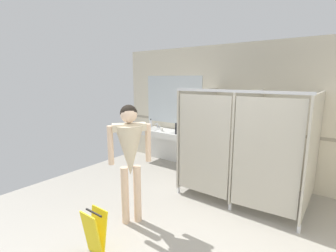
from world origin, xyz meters
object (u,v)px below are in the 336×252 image
at_px(soap_dispenser, 151,123).
at_px(person_standing, 130,149).
at_px(handbag, 181,128).
at_px(wet_floor_sign, 95,232).
at_px(paper_cup, 162,129).

bearing_deg(soap_dispenser, person_standing, -54.70).
distance_m(handbag, soap_dispenser, 1.19).
bearing_deg(soap_dispenser, wet_floor_sign, -59.48).
relative_size(handbag, wet_floor_sign, 0.69).
bearing_deg(handbag, person_standing, -74.35).
bearing_deg(wet_floor_sign, soap_dispenser, 120.52).
distance_m(person_standing, soap_dispenser, 3.07).
distance_m(person_standing, paper_cup, 2.53).
height_order(soap_dispenser, wet_floor_sign, soap_dispenser).
relative_size(person_standing, paper_cup, 19.71).
distance_m(soap_dispenser, paper_cup, 0.64).
bearing_deg(wet_floor_sign, handbag, 104.53).
bearing_deg(person_standing, paper_cup, 118.10).
height_order(handbag, soap_dispenser, handbag).
bearing_deg(paper_cup, handbag, -2.50).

